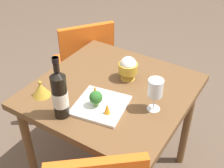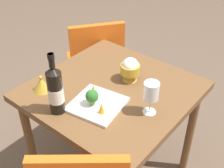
{
  "view_description": "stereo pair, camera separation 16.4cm",
  "coord_description": "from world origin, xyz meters",
  "px_view_note": "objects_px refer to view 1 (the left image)",
  "views": [
    {
      "loc": [
        -0.71,
        1.13,
        1.73
      ],
      "look_at": [
        0.0,
        0.0,
        0.77
      ],
      "focal_mm": 48.07,
      "sensor_mm": 36.0,
      "label": 1
    },
    {
      "loc": [
        -0.84,
        1.03,
        1.73
      ],
      "look_at": [
        0.0,
        0.0,
        0.77
      ],
      "focal_mm": 48.07,
      "sensor_mm": 36.0,
      "label": 2
    }
  ],
  "objects_px": {
    "wine_glass": "(155,89)",
    "carrot_garnish_left": "(107,108)",
    "chair_by_wall": "(85,60)",
    "wine_bottle": "(60,94)",
    "carrot_garnish_right": "(95,91)",
    "rice_bowl_lid": "(41,89)",
    "broccoli_floret": "(96,98)",
    "rice_bowl": "(128,68)",
    "serving_plate": "(101,105)"
  },
  "relations": [
    {
      "from": "wine_glass",
      "to": "carrot_garnish_left",
      "type": "relative_size",
      "value": 2.97
    },
    {
      "from": "chair_by_wall",
      "to": "wine_bottle",
      "type": "bearing_deg",
      "value": -113.58
    },
    {
      "from": "wine_glass",
      "to": "carrot_garnish_right",
      "type": "xyz_separation_m",
      "value": [
        0.3,
        0.08,
        -0.08
      ]
    },
    {
      "from": "rice_bowl_lid",
      "to": "carrot_garnish_left",
      "type": "height_order",
      "value": "rice_bowl_lid"
    },
    {
      "from": "wine_glass",
      "to": "broccoli_floret",
      "type": "distance_m",
      "value": 0.3
    },
    {
      "from": "broccoli_floret",
      "to": "chair_by_wall",
      "type": "bearing_deg",
      "value": -49.08
    },
    {
      "from": "rice_bowl",
      "to": "broccoli_floret",
      "type": "bearing_deg",
      "value": 89.01
    },
    {
      "from": "rice_bowl_lid",
      "to": "carrot_garnish_right",
      "type": "bearing_deg",
      "value": -152.45
    },
    {
      "from": "chair_by_wall",
      "to": "wine_glass",
      "type": "height_order",
      "value": "wine_glass"
    },
    {
      "from": "carrot_garnish_right",
      "to": "chair_by_wall",
      "type": "bearing_deg",
      "value": -48.75
    },
    {
      "from": "broccoli_floret",
      "to": "carrot_garnish_right",
      "type": "distance_m",
      "value": 0.08
    },
    {
      "from": "chair_by_wall",
      "to": "wine_glass",
      "type": "xyz_separation_m",
      "value": [
        -0.79,
        0.47,
        0.34
      ]
    },
    {
      "from": "rice_bowl",
      "to": "rice_bowl_lid",
      "type": "bearing_deg",
      "value": 50.68
    },
    {
      "from": "carrot_garnish_right",
      "to": "serving_plate",
      "type": "bearing_deg",
      "value": 145.3
    },
    {
      "from": "carrot_garnish_left",
      "to": "carrot_garnish_right",
      "type": "bearing_deg",
      "value": -33.18
    },
    {
      "from": "rice_bowl",
      "to": "carrot_garnish_right",
      "type": "bearing_deg",
      "value": 77.29
    },
    {
      "from": "chair_by_wall",
      "to": "rice_bowl",
      "type": "distance_m",
      "value": 0.68
    },
    {
      "from": "broccoli_floret",
      "to": "rice_bowl_lid",
      "type": "bearing_deg",
      "value": 12.69
    },
    {
      "from": "wine_bottle",
      "to": "wine_glass",
      "type": "xyz_separation_m",
      "value": [
        -0.36,
        -0.28,
        -0.0
      ]
    },
    {
      "from": "wine_glass",
      "to": "serving_plate",
      "type": "relative_size",
      "value": 0.62
    },
    {
      "from": "rice_bowl",
      "to": "carrot_garnish_left",
      "type": "distance_m",
      "value": 0.34
    },
    {
      "from": "broccoli_floret",
      "to": "carrot_garnish_right",
      "type": "height_order",
      "value": "broccoli_floret"
    },
    {
      "from": "broccoli_floret",
      "to": "carrot_garnish_right",
      "type": "xyz_separation_m",
      "value": [
        0.05,
        -0.06,
        -0.02
      ]
    },
    {
      "from": "wine_bottle",
      "to": "serving_plate",
      "type": "distance_m",
      "value": 0.23
    },
    {
      "from": "serving_plate",
      "to": "wine_bottle",
      "type": "bearing_deg",
      "value": 50.4
    },
    {
      "from": "wine_bottle",
      "to": "carrot_garnish_left",
      "type": "height_order",
      "value": "wine_bottle"
    },
    {
      "from": "wine_glass",
      "to": "serving_plate",
      "type": "height_order",
      "value": "wine_glass"
    },
    {
      "from": "wine_bottle",
      "to": "broccoli_floret",
      "type": "xyz_separation_m",
      "value": [
        -0.11,
        -0.13,
        -0.06
      ]
    },
    {
      "from": "chair_by_wall",
      "to": "wine_bottle",
      "type": "distance_m",
      "value": 0.93
    },
    {
      "from": "wine_glass",
      "to": "rice_bowl",
      "type": "relative_size",
      "value": 1.26
    },
    {
      "from": "rice_bowl_lid",
      "to": "serving_plate",
      "type": "distance_m",
      "value": 0.34
    },
    {
      "from": "chair_by_wall",
      "to": "broccoli_floret",
      "type": "xyz_separation_m",
      "value": [
        -0.54,
        0.62,
        0.28
      ]
    },
    {
      "from": "chair_by_wall",
      "to": "carrot_garnish_right",
      "type": "relative_size",
      "value": 13.01
    },
    {
      "from": "rice_bowl",
      "to": "rice_bowl_lid",
      "type": "distance_m",
      "value": 0.5
    },
    {
      "from": "wine_glass",
      "to": "carrot_garnish_left",
      "type": "bearing_deg",
      "value": 44.29
    },
    {
      "from": "rice_bowl_lid",
      "to": "rice_bowl",
      "type": "bearing_deg",
      "value": -129.32
    },
    {
      "from": "rice_bowl_lid",
      "to": "carrot_garnish_right",
      "type": "relative_size",
      "value": 1.53
    },
    {
      "from": "chair_by_wall",
      "to": "rice_bowl_lid",
      "type": "height_order",
      "value": "chair_by_wall"
    },
    {
      "from": "rice_bowl_lid",
      "to": "carrot_garnish_left",
      "type": "bearing_deg",
      "value": -172.75
    },
    {
      "from": "wine_bottle",
      "to": "wine_glass",
      "type": "relative_size",
      "value": 1.84
    },
    {
      "from": "wine_glass",
      "to": "carrot_garnish_right",
      "type": "bearing_deg",
      "value": 15.16
    },
    {
      "from": "wine_bottle",
      "to": "broccoli_floret",
      "type": "distance_m",
      "value": 0.19
    },
    {
      "from": "chair_by_wall",
      "to": "rice_bowl",
      "type": "xyz_separation_m",
      "value": [
        -0.54,
        0.3,
        0.28
      ]
    },
    {
      "from": "rice_bowl_lid",
      "to": "carrot_garnish_left",
      "type": "xyz_separation_m",
      "value": [
        -0.39,
        -0.05,
        0.01
      ]
    },
    {
      "from": "rice_bowl",
      "to": "rice_bowl_lid",
      "type": "relative_size",
      "value": 1.42
    },
    {
      "from": "broccoli_floret",
      "to": "wine_bottle",
      "type": "bearing_deg",
      "value": 49.87
    },
    {
      "from": "chair_by_wall",
      "to": "carrot_garnish_right",
      "type": "xyz_separation_m",
      "value": [
        -0.49,
        0.55,
        0.26
      ]
    },
    {
      "from": "wine_glass",
      "to": "rice_bowl_lid",
      "type": "xyz_separation_m",
      "value": [
        0.56,
        0.22,
        -0.09
      ]
    },
    {
      "from": "broccoli_floret",
      "to": "carrot_garnish_right",
      "type": "bearing_deg",
      "value": -52.04
    },
    {
      "from": "serving_plate",
      "to": "rice_bowl_lid",
      "type": "bearing_deg",
      "value": 15.48
    }
  ]
}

